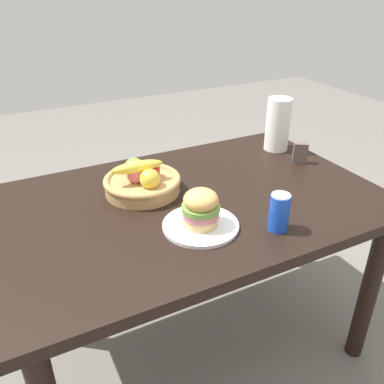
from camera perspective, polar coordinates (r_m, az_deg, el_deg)
ground_plane at (r=1.96m, az=-0.15°, el=-20.40°), size 8.00×8.00×0.00m
dining_table at (r=1.53m, az=-0.19°, el=-4.25°), size 1.40×0.90×0.75m
plate at (r=1.32m, az=1.22°, el=-4.72°), size 0.25×0.25×0.01m
sandwich at (r=1.28m, az=1.25°, el=-2.20°), size 0.12×0.12×0.12m
soda_can at (r=1.31m, az=12.20°, el=-2.80°), size 0.07×0.07×0.13m
fruit_basket at (r=1.52m, az=-7.02°, el=1.61°), size 0.29×0.29×0.14m
paper_towel_roll at (r=1.92m, az=12.01°, el=9.31°), size 0.11×0.11×0.24m
napkin_holder at (r=1.81m, az=14.99°, el=5.32°), size 0.07×0.06×0.09m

